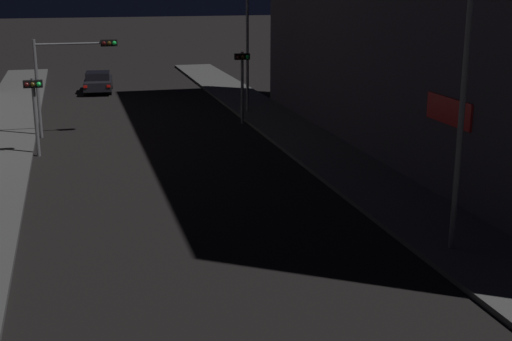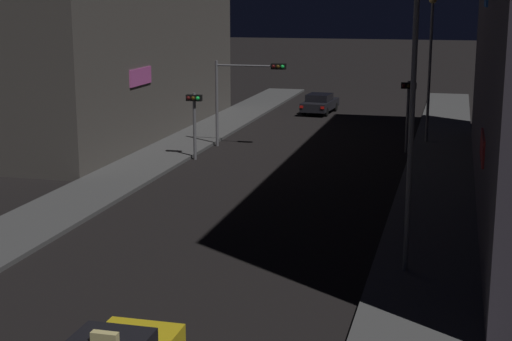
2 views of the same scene
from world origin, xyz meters
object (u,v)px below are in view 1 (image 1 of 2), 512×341
at_px(traffic_light_overhead, 69,65).
at_px(street_lamp_near_block, 467,51).
at_px(street_lamp_far_block, 247,21).
at_px(traffic_light_left_kerb, 34,100).
at_px(far_car, 98,82).
at_px(traffic_light_right_kerb, 242,73).

xyz_separation_m(traffic_light_overhead, street_lamp_near_block, (10.09, -18.60, 2.20)).
relative_size(traffic_light_overhead, street_lamp_far_block, 0.59).
distance_m(traffic_light_left_kerb, street_lamp_near_block, 19.06).
distance_m(far_car, traffic_light_overhead, 14.27).
relative_size(traffic_light_right_kerb, street_lamp_far_block, 0.47).
bearing_deg(far_car, traffic_light_left_kerb, -100.85).
xyz_separation_m(traffic_light_left_kerb, traffic_light_right_kerb, (10.40, 4.66, 0.26)).
relative_size(far_car, traffic_light_overhead, 0.96).
distance_m(far_car, traffic_light_right_kerb, 14.98).
bearing_deg(traffic_light_left_kerb, far_car, 79.15).
relative_size(traffic_light_overhead, traffic_light_right_kerb, 1.24).
xyz_separation_m(traffic_light_overhead, traffic_light_left_kerb, (-1.57, -3.86, -1.01)).
bearing_deg(street_lamp_near_block, far_car, 104.27).
distance_m(traffic_light_right_kerb, street_lamp_near_block, 19.65).
bearing_deg(traffic_light_overhead, far_car, 82.48).
height_order(traffic_light_overhead, street_lamp_near_block, street_lamp_near_block).
xyz_separation_m(street_lamp_near_block, street_lamp_far_block, (-0.32, 21.99, -0.44)).
relative_size(far_car, traffic_light_right_kerb, 1.19).
xyz_separation_m(far_car, traffic_light_left_kerb, (-3.40, -17.75, 1.75)).
bearing_deg(street_lamp_far_block, street_lamp_near_block, -89.18).
height_order(traffic_light_right_kerb, street_lamp_near_block, street_lamp_near_block).
height_order(traffic_light_right_kerb, street_lamp_far_block, street_lamp_far_block).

